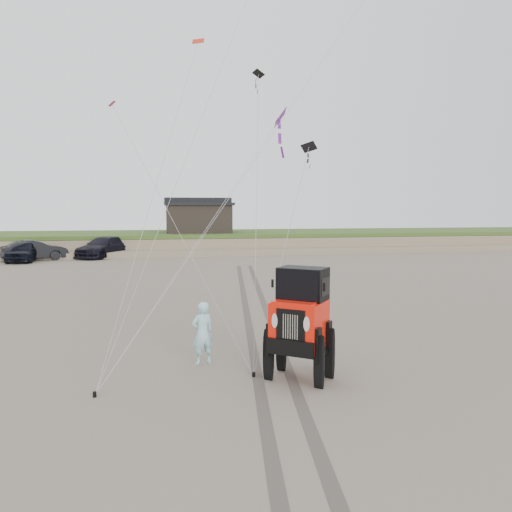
{
  "coord_description": "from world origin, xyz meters",
  "views": [
    {
      "loc": [
        -1.8,
        -11.42,
        3.99
      ],
      "look_at": [
        1.03,
        3.0,
        2.6
      ],
      "focal_mm": 35.0,
      "sensor_mm": 36.0,
      "label": 1
    }
  ],
  "objects_px": {
    "cabin": "(198,217)",
    "truck_a": "(25,251)",
    "jeep": "(299,335)",
    "truck_c": "(104,247)",
    "man": "(203,333)",
    "truck_b": "(35,250)"
  },
  "relations": [
    {
      "from": "cabin",
      "to": "man",
      "type": "height_order",
      "value": "cabin"
    },
    {
      "from": "truck_a",
      "to": "man",
      "type": "height_order",
      "value": "man"
    },
    {
      "from": "truck_b",
      "to": "jeep",
      "type": "bearing_deg",
      "value": -179.15
    },
    {
      "from": "jeep",
      "to": "man",
      "type": "relative_size",
      "value": 3.48
    },
    {
      "from": "jeep",
      "to": "truck_a",
      "type": "bearing_deg",
      "value": 151.26
    },
    {
      "from": "cabin",
      "to": "truck_a",
      "type": "height_order",
      "value": "cabin"
    },
    {
      "from": "cabin",
      "to": "jeep",
      "type": "bearing_deg",
      "value": -90.94
    },
    {
      "from": "truck_a",
      "to": "truck_b",
      "type": "relative_size",
      "value": 0.97
    },
    {
      "from": "truck_c",
      "to": "jeep",
      "type": "height_order",
      "value": "jeep"
    },
    {
      "from": "cabin",
      "to": "man",
      "type": "bearing_deg",
      "value": -94.36
    },
    {
      "from": "truck_c",
      "to": "jeep",
      "type": "bearing_deg",
      "value": -46.52
    },
    {
      "from": "cabin",
      "to": "truck_a",
      "type": "distance_m",
      "value": 16.08
    },
    {
      "from": "truck_b",
      "to": "jeep",
      "type": "xyz_separation_m",
      "value": [
        12.64,
        -30.17,
        0.26
      ]
    },
    {
      "from": "man",
      "to": "truck_a",
      "type": "bearing_deg",
      "value": -87.09
    },
    {
      "from": "truck_a",
      "to": "truck_b",
      "type": "bearing_deg",
      "value": 55.56
    },
    {
      "from": "truck_c",
      "to": "man",
      "type": "height_order",
      "value": "truck_c"
    },
    {
      "from": "truck_a",
      "to": "truck_b",
      "type": "xyz_separation_m",
      "value": [
        0.52,
        0.64,
        -0.0
      ]
    },
    {
      "from": "cabin",
      "to": "truck_c",
      "type": "bearing_deg",
      "value": -145.46
    },
    {
      "from": "jeep",
      "to": "cabin",
      "type": "bearing_deg",
      "value": 126.29
    },
    {
      "from": "cabin",
      "to": "truck_c",
      "type": "distance_m",
      "value": 10.27
    },
    {
      "from": "cabin",
      "to": "truck_b",
      "type": "relative_size",
      "value": 1.33
    },
    {
      "from": "cabin",
      "to": "truck_b",
      "type": "bearing_deg",
      "value": -151.25
    }
  ]
}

